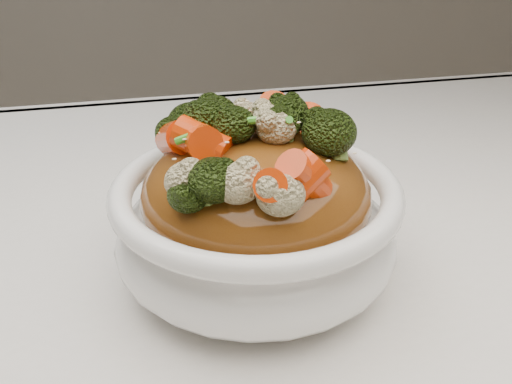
{
  "coord_description": "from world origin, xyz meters",
  "views": [
    {
      "loc": [
        -0.02,
        -0.37,
        1.02
      ],
      "look_at": [
        0.06,
        -0.01,
        0.82
      ],
      "focal_mm": 42.0,
      "sensor_mm": 36.0,
      "label": 1
    }
  ],
  "objects": [
    {
      "name": "sesame_seeds",
      "position": [
        0.06,
        -0.01,
        0.88
      ],
      "size": [
        0.16,
        0.16,
        0.01
      ],
      "primitive_type": null,
      "rotation": [
        0.0,
        0.0,
        -0.13
      ],
      "color": "beige",
      "rests_on": "sauce_base"
    },
    {
      "name": "tablecloth",
      "position": [
        0.0,
        0.0,
        0.73
      ],
      "size": [
        1.2,
        0.8,
        0.04
      ],
      "primitive_type": "cube",
      "color": "white",
      "rests_on": "dining_table"
    },
    {
      "name": "carrots",
      "position": [
        0.06,
        -0.01,
        0.88
      ],
      "size": [
        0.18,
        0.18,
        0.05
      ],
      "primitive_type": null,
      "rotation": [
        0.0,
        0.0,
        -0.13
      ],
      "color": "red",
      "rests_on": "sauce_base"
    },
    {
      "name": "scallions",
      "position": [
        0.06,
        -0.01,
        0.88
      ],
      "size": [
        0.14,
        0.14,
        0.02
      ],
      "primitive_type": null,
      "rotation": [
        0.0,
        0.0,
        -0.13
      ],
      "color": "#3A9321",
      "rests_on": "sauce_base"
    },
    {
      "name": "bowl",
      "position": [
        0.06,
        -0.01,
        0.79
      ],
      "size": [
        0.23,
        0.23,
        0.08
      ],
      "primitive_type": null,
      "rotation": [
        0.0,
        0.0,
        -0.13
      ],
      "color": "white",
      "rests_on": "tablecloth"
    },
    {
      "name": "cauliflower",
      "position": [
        0.06,
        -0.01,
        0.87
      ],
      "size": [
        0.18,
        0.18,
        0.03
      ],
      "primitive_type": null,
      "rotation": [
        0.0,
        0.0,
        -0.13
      ],
      "color": "#CEC18D",
      "rests_on": "sauce_base"
    },
    {
      "name": "sauce_base",
      "position": [
        0.06,
        -0.01,
        0.82
      ],
      "size": [
        0.18,
        0.18,
        0.09
      ],
      "primitive_type": "ellipsoid",
      "rotation": [
        0.0,
        0.0,
        -0.13
      ],
      "color": "#643611",
      "rests_on": "bowl"
    },
    {
      "name": "broccoli",
      "position": [
        0.06,
        -0.01,
        0.87
      ],
      "size": [
        0.18,
        0.18,
        0.04
      ],
      "primitive_type": null,
      "rotation": [
        0.0,
        0.0,
        -0.13
      ],
      "color": "black",
      "rests_on": "sauce_base"
    }
  ]
}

